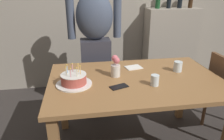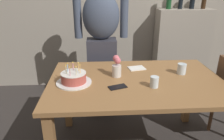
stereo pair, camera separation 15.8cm
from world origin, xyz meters
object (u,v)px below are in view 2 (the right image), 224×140
Objects in this scene: water_glass_near at (182,69)px; flower_vase at (117,67)px; cell_phone at (118,87)px; person_man_bearded at (102,43)px; water_glass_far at (154,82)px; napkin_stack at (137,68)px; birthday_cake at (74,78)px.

flower_vase is at bearing -178.01° from water_glass_near.
cell_phone is 0.90m from person_man_bearded.
napkin_stack is at bearing 99.88° from water_glass_far.
birthday_cake is at bearing 144.51° from cell_phone.
cell_phone is 0.75× the size of flower_vase.
birthday_cake reaches higher than water_glass_far.
flower_vase is at bearing -140.78° from napkin_stack.
napkin_stack is (-0.07, 0.41, -0.04)m from water_glass_far.
flower_vase reaches higher than birthday_cake.
birthday_cake is 0.98m from water_glass_near.
flower_vase is (-0.28, 0.24, 0.04)m from water_glass_far.
water_glass_far is (0.65, -0.11, 0.00)m from birthday_cake.
water_glass_far reaches higher than napkin_stack.
flower_vase reaches higher than water_glass_near.
water_glass_near reaches higher than water_glass_far.
cell_phone is 0.93× the size of napkin_stack.
cell_phone is at bearing 97.20° from person_man_bearded.
person_man_bearded reaches higher than water_glass_far.
person_man_bearded reaches higher than napkin_stack.
person_man_bearded is at bearing 72.58° from birthday_cake.
water_glass_near reaches higher than cell_phone.
birthday_cake is at bearing 170.08° from water_glass_far.
water_glass_far is 0.42m from napkin_stack.
flower_vase is at bearing 18.45° from birthday_cake.
water_glass_near is (0.96, 0.14, 0.01)m from birthday_cake.
cell_phone and napkin_stack have the same top height.
flower_vase is (-0.60, -0.02, 0.04)m from water_glass_near.
cell_phone is at bearing -92.65° from flower_vase.
birthday_cake reaches higher than cell_phone.
cell_phone is at bearing 177.99° from water_glass_far.
water_glass_far is 0.58× the size of napkin_stack.
person_man_bearded reaches higher than cell_phone.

